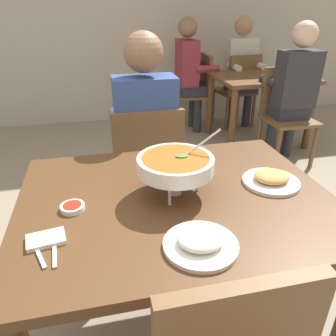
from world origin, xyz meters
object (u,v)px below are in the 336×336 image
object	(u,v)px
chair_diner_main	(147,166)
curry_bowl	(177,165)
appetizer_plate	(271,179)
dining_table_far	(260,88)
patron_bg_left	(293,87)
patron_bg_middle	(190,69)
sauce_dish	(73,207)
chair_bg_right	(239,87)
chair_bg_middle	(197,88)
dining_table_main	(176,217)
diner_main	(145,129)
chair_bg_left	(285,110)
rice_plate	(201,242)
patron_bg_right	(241,66)

from	to	relation	value
chair_diner_main	curry_bowl	xyz separation A→B (m)	(0.00, -0.74, 0.37)
appetizer_plate	dining_table_far	world-z (taller)	appetizer_plate
patron_bg_left	patron_bg_middle	distance (m)	1.27
sauce_dish	chair_bg_right	world-z (taller)	chair_bg_right
curry_bowl	patron_bg_middle	world-z (taller)	patron_bg_middle
chair_bg_middle	chair_bg_right	world-z (taller)	same
dining_table_main	patron_bg_middle	bearing A→B (deg)	72.70
diner_main	chair_bg_middle	world-z (taller)	diner_main
appetizer_plate	dining_table_far	distance (m)	2.41
diner_main	chair_bg_middle	bearing A→B (deg)	64.00
diner_main	patron_bg_left	bearing A→B (deg)	28.42
chair_diner_main	sauce_dish	size ratio (longest dim) A/B	10.00
curry_bowl	patron_bg_middle	bearing A→B (deg)	72.67
chair_diner_main	chair_bg_left	distance (m)	1.77
sauce_dish	chair_bg_left	bearing A→B (deg)	41.37
rice_plate	dining_table_far	xyz separation A→B (m)	(1.48, 2.49, -0.15)
chair_diner_main	patron_bg_left	bearing A→B (deg)	29.37
dining_table_far	chair_bg_right	bearing A→B (deg)	91.93
chair_bg_left	patron_bg_left	distance (m)	0.24
patron_bg_left	patron_bg_middle	bearing A→B (deg)	122.41
dining_table_far	patron_bg_right	world-z (taller)	patron_bg_right
patron_bg_left	patron_bg_right	size ratio (longest dim) A/B	1.00
chair_diner_main	diner_main	size ratio (longest dim) A/B	0.69
chair_bg_right	rice_plate	bearing A→B (deg)	-116.09
patron_bg_middle	patron_bg_right	xyz separation A→B (m)	(0.66, 0.04, 0.00)
dining_table_far	chair_bg_right	xyz separation A→B (m)	(-0.02, 0.51, -0.10)
curry_bowl	patron_bg_right	distance (m)	3.10
sauce_dish	chair_bg_middle	bearing A→B (deg)	63.87
rice_plate	sauce_dish	xyz separation A→B (m)	(-0.40, 0.30, -0.01)
sauce_dish	chair_bg_right	bearing A→B (deg)	55.20
chair_bg_middle	patron_bg_right	distance (m)	0.61
dining_table_far	sauce_dish	bearing A→B (deg)	-130.89
chair_bg_left	sauce_dish	bearing A→B (deg)	-138.63
sauce_dish	chair_bg_middle	size ratio (longest dim) A/B	0.10
dining_table_far	chair_bg_middle	size ratio (longest dim) A/B	1.11
chair_diner_main	curry_bowl	distance (m)	0.83
dining_table_main	sauce_dish	world-z (taller)	sauce_dish
curry_bowl	chair_bg_left	bearing A→B (deg)	47.66
diner_main	appetizer_plate	bearing A→B (deg)	-61.95
chair_diner_main	chair_bg_right	xyz separation A→B (m)	(1.47, 1.92, 0.00)
patron_bg_middle	chair_diner_main	bearing A→B (deg)	-113.48
chair_bg_left	patron_bg_left	size ratio (longest dim) A/B	0.69
rice_plate	diner_main	bearing A→B (deg)	90.11
patron_bg_left	patron_bg_right	world-z (taller)	same
chair_diner_main	diner_main	xyz separation A→B (m)	(0.00, 0.03, 0.24)
appetizer_plate	chair_bg_left	world-z (taller)	chair_bg_left
dining_table_main	appetizer_plate	xyz separation A→B (m)	(0.42, 0.01, 0.12)
rice_plate	chair_bg_middle	distance (m)	3.19
chair_diner_main	chair_bg_right	size ratio (longest dim) A/B	1.00
curry_bowl	chair_bg_left	size ratio (longest dim) A/B	0.37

